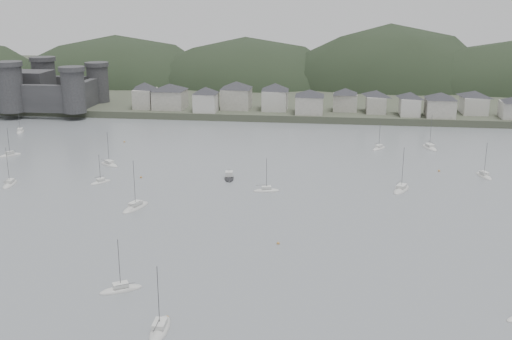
# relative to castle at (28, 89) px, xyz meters

# --- Properties ---
(ground) EXTENTS (900.00, 900.00, 0.00)m
(ground) POSITION_rel_castle_xyz_m (120.00, -179.80, -10.96)
(ground) COLOR slate
(ground) RESTS_ON ground
(far_shore_land) EXTENTS (900.00, 250.00, 3.00)m
(far_shore_land) POSITION_rel_castle_xyz_m (120.00, 115.20, -9.46)
(far_shore_land) COLOR #383D2D
(far_shore_land) RESTS_ON ground
(forested_ridge) EXTENTS (851.55, 103.94, 102.57)m
(forested_ridge) POSITION_rel_castle_xyz_m (124.83, 89.60, -22.25)
(forested_ridge) COLOR black
(forested_ridge) RESTS_ON ground
(castle) EXTENTS (66.00, 43.00, 20.00)m
(castle) POSITION_rel_castle_xyz_m (0.00, 0.00, 0.00)
(castle) COLOR #2F2F32
(castle) RESTS_ON far_shore_land
(waterfront_town) EXTENTS (451.48, 28.46, 12.92)m
(waterfront_town) POSITION_rel_castle_xyz_m (170.59, 3.54, -2.30)
(waterfront_town) COLOR gray
(waterfront_town) RESTS_ON far_shore_land
(sailboat_lead) EXTENTS (8.41, 7.16, 11.55)m
(sailboat_lead) POSITION_rel_castle_xyz_m (69.96, -84.40, -10.79)
(sailboat_lead) COLOR beige
(sailboat_lead) RESTS_ON ground
(moored_fleet) EXTENTS (239.89, 166.95, 13.52)m
(moored_fleet) POSITION_rel_castle_xyz_m (122.32, -117.78, -10.79)
(moored_fleet) COLOR beige
(moored_fleet) RESTS_ON ground
(motor_launch_far) EXTENTS (3.94, 7.99, 3.83)m
(motor_launch_far) POSITION_rel_castle_xyz_m (110.61, -94.34, -10.67)
(motor_launch_far) COLOR black
(motor_launch_far) RESTS_ON ground
(mooring_buoys) EXTENTS (175.32, 138.05, 0.70)m
(mooring_buoys) POSITION_rel_castle_xyz_m (124.34, -124.63, -10.81)
(mooring_buoys) COLOR #B17C3B
(mooring_buoys) RESTS_ON ground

